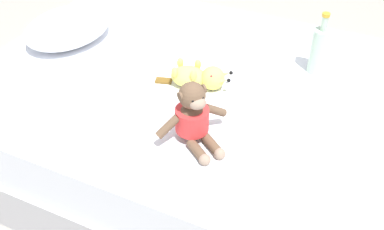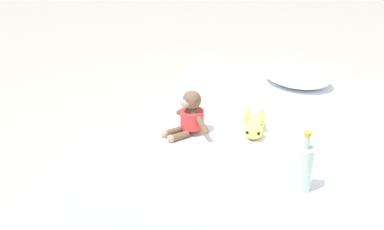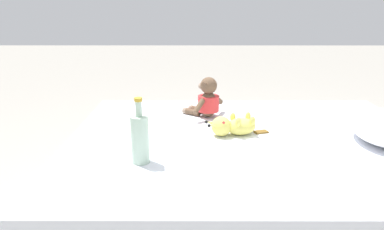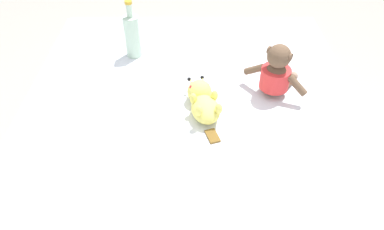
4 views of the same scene
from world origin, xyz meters
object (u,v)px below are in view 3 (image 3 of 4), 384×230
at_px(glass_bottle, 140,138).
at_px(plush_monkey, 207,100).
at_px(plush_yellow_creature, 233,126).
at_px(bed, 248,181).

bearing_deg(glass_bottle, plush_monkey, 154.58).
relative_size(plush_monkey, plush_yellow_creature, 0.77).
xyz_separation_m(bed, plush_monkey, (-0.35, -0.20, 0.33)).
bearing_deg(bed, plush_yellow_creature, -117.72).
relative_size(bed, glass_bottle, 6.61).
bearing_deg(bed, plush_monkey, -150.09).
height_order(plush_monkey, glass_bottle, glass_bottle).
bearing_deg(plush_monkey, bed, 29.91).
height_order(bed, plush_monkey, plush_monkey).
bearing_deg(plush_yellow_creature, glass_bottle, -52.33).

